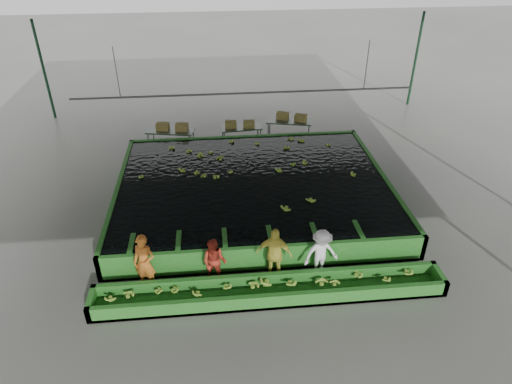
{
  "coord_description": "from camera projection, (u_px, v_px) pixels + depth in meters",
  "views": [
    {
      "loc": [
        -1.37,
        -12.98,
        9.38
      ],
      "look_at": [
        0.0,
        0.5,
        1.0
      ],
      "focal_mm": 32.0,
      "sensor_mm": 36.0,
      "label": 1
    }
  ],
  "objects": [
    {
      "name": "shed_roof",
      "position": [
        258.0,
        85.0,
        13.4
      ],
      "size": [
        20.0,
        22.0,
        0.04
      ],
      "primitive_type": "cube",
      "color": "slate",
      "rests_on": "shed_posts"
    },
    {
      "name": "rail_hanger_left",
      "position": [
        117.0,
        73.0,
        17.73
      ],
      "size": [
        0.04,
        0.04,
        2.0
      ],
      "primitive_type": "cylinder",
      "color": "#59605B",
      "rests_on": "shed_roof"
    },
    {
      "name": "ground",
      "position": [
        257.0,
        224.0,
        16.03
      ],
      "size": [
        80.0,
        80.0,
        0.0
      ],
      "primitive_type": "plane",
      "color": "#64645E",
      "rests_on": "ground"
    },
    {
      "name": "worker_d",
      "position": [
        321.0,
        254.0,
        13.37
      ],
      "size": [
        1.13,
        0.77,
        1.61
      ],
      "primitive_type": "imported",
      "rotation": [
        0.0,
        0.0,
        0.18
      ],
      "color": "white",
      "rests_on": "ground"
    },
    {
      "name": "floating_bananas",
      "position": [
        251.0,
        171.0,
        17.53
      ],
      "size": [
        8.51,
        5.81,
        0.12
      ],
      "primitive_type": null,
      "color": "#84B233",
      "rests_on": "tank_water"
    },
    {
      "name": "box_stack_mid",
      "position": [
        240.0,
        127.0,
        21.06
      ],
      "size": [
        1.38,
        0.47,
        0.29
      ],
      "primitive_type": null,
      "rotation": [
        0.0,
        0.0,
        -0.07
      ],
      "color": "olive",
      "rests_on": "packing_table_mid"
    },
    {
      "name": "tank_water",
      "position": [
        253.0,
        181.0,
        16.85
      ],
      "size": [
        9.7,
        7.7,
        0.0
      ],
      "primitive_type": "cube",
      "color": "black",
      "rests_on": "flotation_tank"
    },
    {
      "name": "worker_a",
      "position": [
        145.0,
        263.0,
        12.88
      ],
      "size": [
        0.76,
        0.62,
        1.8
      ],
      "primitive_type": "imported",
      "rotation": [
        0.0,
        0.0,
        -0.33
      ],
      "color": "#C46721",
      "rests_on": "ground"
    },
    {
      "name": "box_stack_left",
      "position": [
        173.0,
        130.0,
        20.53
      ],
      "size": [
        1.46,
        0.63,
        0.31
      ],
      "primitive_type": null,
      "rotation": [
        0.0,
        0.0,
        -0.17
      ],
      "color": "olive",
      "rests_on": "packing_table_left"
    },
    {
      "name": "rail_hanger_right",
      "position": [
        367.0,
        65.0,
        18.59
      ],
      "size": [
        0.04,
        0.04,
        2.0
      ],
      "primitive_type": "cylinder",
      "color": "#59605B",
      "rests_on": "shed_roof"
    },
    {
      "name": "box_stack_right",
      "position": [
        291.0,
        120.0,
        21.52
      ],
      "size": [
        1.45,
        0.92,
        0.3
      ],
      "primitive_type": null,
      "rotation": [
        0.0,
        0.0,
        -0.41
      ],
      "color": "olive",
      "rests_on": "packing_table_right"
    },
    {
      "name": "packing_table_right",
      "position": [
        289.0,
        130.0,
        21.72
      ],
      "size": [
        2.25,
        1.32,
        0.96
      ],
      "primitive_type": null,
      "rotation": [
        0.0,
        0.0,
        -0.24
      ],
      "color": "#59605B",
      "rests_on": "ground"
    },
    {
      "name": "flotation_tank",
      "position": [
        253.0,
        191.0,
        17.06
      ],
      "size": [
        10.0,
        8.0,
        0.9
      ],
      "primitive_type": null,
      "color": "#276F22",
      "rests_on": "ground"
    },
    {
      "name": "worker_c",
      "position": [
        274.0,
        254.0,
        13.21
      ],
      "size": [
        1.13,
        0.7,
        1.79
      ],
      "primitive_type": "imported",
      "rotation": [
        0.0,
        0.0,
        -0.27
      ],
      "color": "#DCCF47",
      "rests_on": "ground"
    },
    {
      "name": "trough_bananas",
      "position": [
        271.0,
        287.0,
        12.77
      ],
      "size": [
        9.61,
        0.64,
        0.13
      ],
      "primitive_type": null,
      "color": "#84B233",
      "rests_on": "sorting_trough"
    },
    {
      "name": "cableway_rail",
      "position": [
        245.0,
        93.0,
        18.68
      ],
      "size": [
        0.08,
        0.08,
        14.0
      ],
      "primitive_type": "cylinder",
      "color": "#59605B",
      "rests_on": "shed_roof"
    },
    {
      "name": "sorting_trough",
      "position": [
        271.0,
        291.0,
        12.85
      ],
      "size": [
        10.0,
        1.0,
        0.5
      ],
      "primitive_type": null,
      "color": "#276F22",
      "rests_on": "ground"
    },
    {
      "name": "worker_b",
      "position": [
        215.0,
        262.0,
        13.13
      ],
      "size": [
        0.87,
        0.76,
        1.5
      ],
      "primitive_type": "imported",
      "rotation": [
        0.0,
        0.0,
        -0.3
      ],
      "color": "#A12C1C",
      "rests_on": "ground"
    },
    {
      "name": "packing_table_left",
      "position": [
        171.0,
        140.0,
        20.76
      ],
      "size": [
        2.24,
        1.26,
        0.96
      ],
      "primitive_type": null,
      "rotation": [
        0.0,
        0.0,
        -0.21
      ],
      "color": "#59605B",
      "rests_on": "ground"
    },
    {
      "name": "shed_posts",
      "position": [
        258.0,
        161.0,
        14.71
      ],
      "size": [
        20.0,
        22.0,
        5.0
      ],
      "primitive_type": null,
      "color": "#153720",
      "rests_on": "ground"
    },
    {
      "name": "packing_table_mid",
      "position": [
        241.0,
        136.0,
        21.28
      ],
      "size": [
        1.93,
        0.91,
        0.85
      ],
      "primitive_type": null,
      "rotation": [
        0.0,
        0.0,
        0.09
      ],
      "color": "#59605B",
      "rests_on": "ground"
    }
  ]
}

